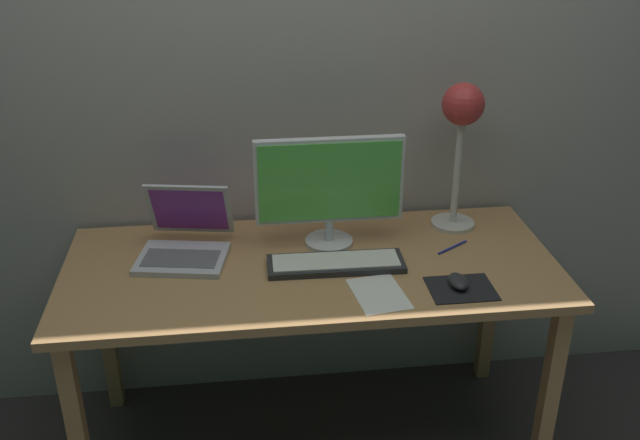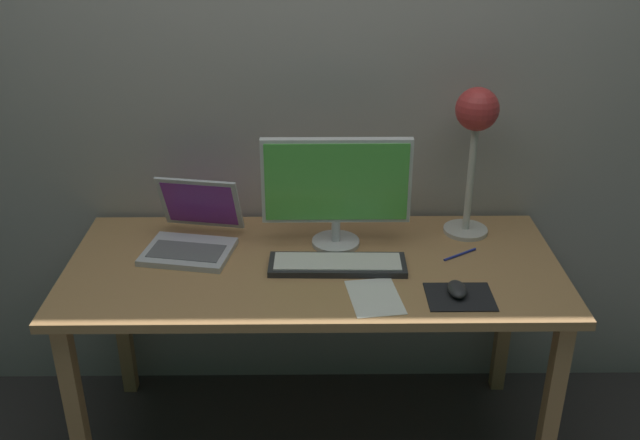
{
  "view_description": "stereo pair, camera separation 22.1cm",
  "coord_description": "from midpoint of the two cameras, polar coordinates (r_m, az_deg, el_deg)",
  "views": [
    {
      "loc": [
        -0.22,
        -2.03,
        1.89
      ],
      "look_at": [
        0.02,
        -0.05,
        0.92
      ],
      "focal_mm": 40.39,
      "sensor_mm": 36.0,
      "label": 1
    },
    {
      "loc": [
        0.0,
        -2.04,
        1.89
      ],
      "look_at": [
        0.02,
        -0.05,
        0.92
      ],
      "focal_mm": 40.39,
      "sensor_mm": 36.0,
      "label": 2
    }
  ],
  "objects": [
    {
      "name": "mousepad",
      "position": [
        2.22,
        13.79,
        -6.01
      ],
      "size": [
        0.2,
        0.16,
        0.0
      ],
      "primitive_type": "cube",
      "color": "black",
      "rests_on": "desk"
    },
    {
      "name": "back_wall",
      "position": [
        2.51,
        1.95,
        12.34
      ],
      "size": [
        4.8,
        0.06,
        2.6
      ],
      "primitive_type": "cube",
      "color": "#A8A099",
      "rests_on": "ground"
    },
    {
      "name": "mouse",
      "position": [
        2.22,
        13.58,
        -5.44
      ],
      "size": [
        0.06,
        0.1,
        0.03
      ],
      "primitive_type": "ellipsoid",
      "color": "#28282B",
      "rests_on": "mousepad"
    },
    {
      "name": "desk_lamp",
      "position": [
        2.46,
        14.73,
        7.14
      ],
      "size": [
        0.15,
        0.15,
        0.52
      ],
      "color": "beige",
      "rests_on": "desk"
    },
    {
      "name": "keyboard_main",
      "position": [
        2.31,
        4.07,
        -3.59
      ],
      "size": [
        0.44,
        0.15,
        0.03
      ],
      "color": "#28282B",
      "rests_on": "desk"
    },
    {
      "name": "laptop",
      "position": [
        2.44,
        -7.49,
        -0.73
      ],
      "size": [
        0.33,
        0.35,
        0.22
      ],
      "color": "silver",
      "rests_on": "desk"
    },
    {
      "name": "desk",
      "position": [
        2.38,
        2.11,
        -5.17
      ],
      "size": [
        1.6,
        0.7,
        0.74
      ],
      "color": "tan",
      "rests_on": "ground"
    },
    {
      "name": "paper_sheet_near_mouse",
      "position": [
        2.17,
        7.22,
        -6.17
      ],
      "size": [
        0.18,
        0.23,
        0.0
      ],
      "primitive_type": "cube",
      "rotation": [
        0.0,
        0.0,
        0.14
      ],
      "color": "white",
      "rests_on": "desk"
    },
    {
      "name": "ground_plane",
      "position": [
        2.78,
        1.88,
        -16.92
      ],
      "size": [
        4.8,
        4.8,
        0.0
      ],
      "primitive_type": "plane",
      "color": "#383333",
      "rests_on": "ground"
    },
    {
      "name": "pen",
      "position": [
        2.45,
        13.54,
        -2.74
      ],
      "size": [
        0.12,
        0.08,
        0.01
      ],
      "primitive_type": "cylinder",
      "rotation": [
        0.0,
        1.57,
        0.58
      ],
      "color": "#2633A5",
      "rests_on": "desk"
    },
    {
      "name": "monitor",
      "position": [
        2.36,
        3.92,
        2.62
      ],
      "size": [
        0.49,
        0.16,
        0.38
      ],
      "color": "silver",
      "rests_on": "desk"
    }
  ]
}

